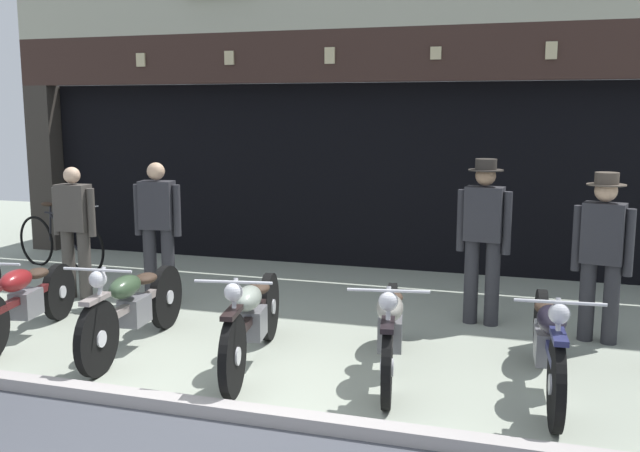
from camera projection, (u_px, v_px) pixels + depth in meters
The scene contains 12 objects.
shop_facade at pixel (406, 145), 11.54m from camera, with size 11.70×4.42×5.98m.
motorcycle_left at pixel (25, 298), 6.98m from camera, with size 0.62×1.90×0.90m.
motorcycle_center_left at pixel (133, 306), 6.66m from camera, with size 0.62×2.04×0.92m.
motorcycle_center at pixel (252, 318), 6.25m from camera, with size 0.64×2.07×0.93m.
motorcycle_center_right at pixel (390, 328), 6.01m from camera, with size 0.62×1.97×0.91m.
motorcycle_right at pixel (548, 341), 5.63m from camera, with size 0.62×2.05×0.93m.
salesman_left at pixel (75, 227), 8.43m from camera, with size 0.56×0.25×1.57m.
shopkeeper_center at pixel (158, 226), 8.21m from camera, with size 0.56×0.27×1.64m.
salesman_right at pixel (483, 233), 7.39m from camera, with size 0.56×0.35×1.74m.
assistant_far_right at pixel (602, 249), 6.82m from camera, with size 0.55×0.36×1.65m.
advert_board_near at pixel (202, 139), 10.80m from camera, with size 0.72×0.03×1.07m.
leaning_bicycle at pixel (60, 242), 10.07m from camera, with size 1.74×0.63×0.96m.
Camera 1 is at (2.12, -4.45, 2.24)m, focal length 40.13 mm.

